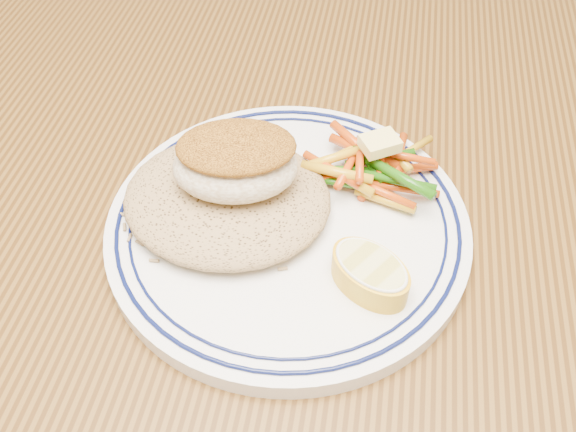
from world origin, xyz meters
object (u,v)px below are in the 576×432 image
Objects in this scene: plate at (288,225)px; vegetable_pile at (370,166)px; rice_pilaf at (227,195)px; fish_fillet at (236,162)px; lemon_wedge at (370,273)px; dining_table at (333,318)px.

plate is 0.08m from vegetable_pile.
plate is at bearing -4.84° from rice_pilaf.
rice_pilaf is 1.54× the size of fish_fillet.
plate is 3.52× the size of lemon_wedge.
fish_fillet is at bearing 30.37° from rice_pilaf.
vegetable_pile is at bearing 26.25° from rice_pilaf.
dining_table is 0.13m from lemon_wedge.
vegetable_pile is at bearing 95.01° from lemon_wedge.
plate is 1.75× the size of rice_pilaf.
plate is 2.52× the size of vegetable_pile.
plate is 2.68× the size of fish_fillet.
vegetable_pile is at bearing 44.49° from plate.
dining_table is at bearing -9.07° from plate.
vegetable_pile is (0.06, 0.05, 0.02)m from plate.
dining_table is 0.11m from plate.
rice_pilaf is 0.11m from vegetable_pile.
dining_table is at bearing 119.67° from lemon_wedge.
fish_fillet reaches higher than dining_table.
plate is at bearing -135.51° from vegetable_pile.
plate is (-0.04, 0.01, 0.11)m from dining_table.
dining_table is 13.88× the size of vegetable_pile.
rice_pilaf is (-0.05, 0.00, 0.02)m from plate.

